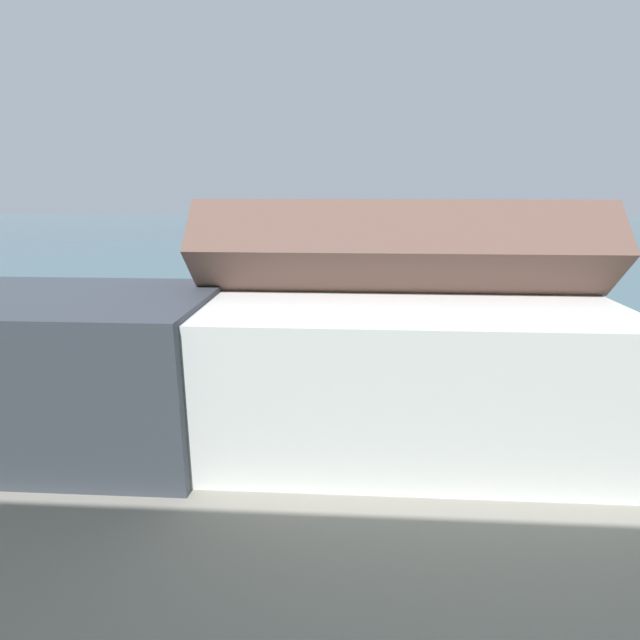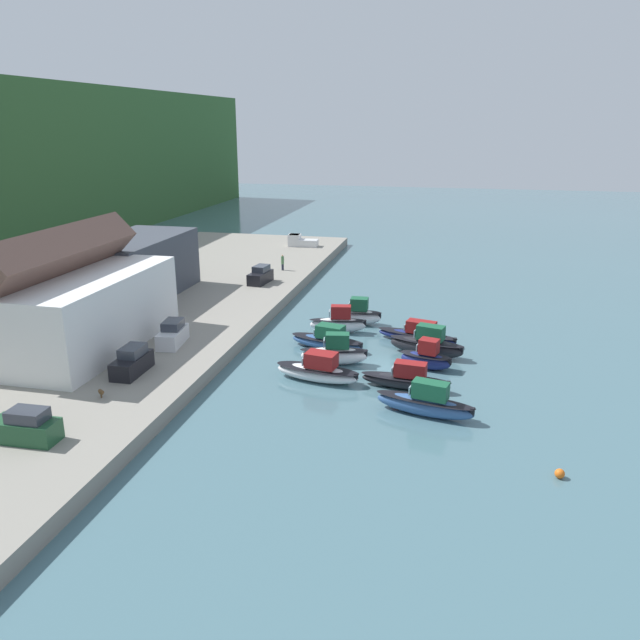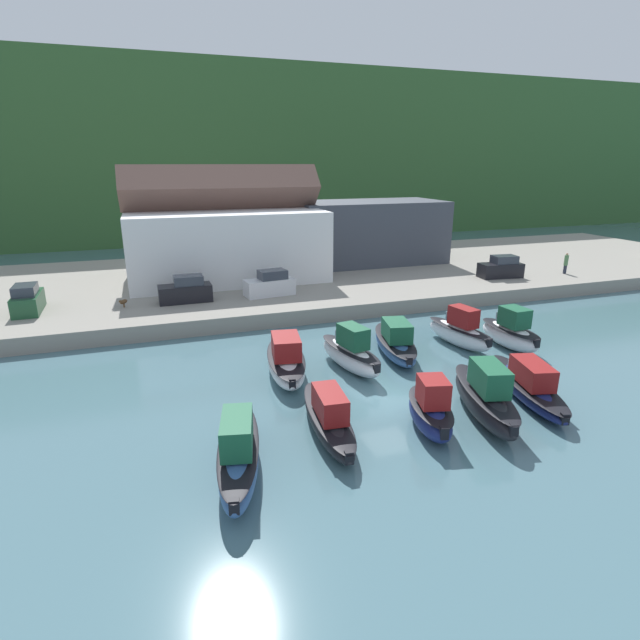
% 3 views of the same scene
% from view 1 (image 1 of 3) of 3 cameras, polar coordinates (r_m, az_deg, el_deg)
% --- Properties ---
extents(ground_plane, '(320.00, 320.00, 0.00)m').
position_cam_1_polar(ground_plane, '(51.86, 1.13, 1.23)').
color(ground_plane, '#476B75').
extents(quay_promenade, '(110.46, 27.55, 1.23)m').
position_cam_1_polar(quay_promenade, '(25.81, -1.44, -12.39)').
color(quay_promenade, gray).
rests_on(quay_promenade, ground_plane).
extents(harbor_clubhouse, '(18.55, 12.04, 10.73)m').
position_cam_1_polar(harbor_clubhouse, '(23.82, 8.58, -3.38)').
color(harbor_clubhouse, white).
rests_on(harbor_clubhouse, quay_promenade).
extents(yacht_club_building, '(16.62, 8.22, 6.80)m').
position_cam_1_polar(yacht_club_building, '(25.87, -30.40, -4.86)').
color(yacht_club_building, '#3D424C').
rests_on(yacht_club_building, quay_promenade).
extents(moored_boat_0, '(3.33, 7.50, 2.49)m').
position_cam_1_polar(moored_boat_0, '(46.67, 6.15, 0.69)').
color(moored_boat_0, silver).
rests_on(moored_boat_0, ground_plane).
extents(moored_boat_1, '(2.64, 6.15, 2.86)m').
position_cam_1_polar(moored_boat_1, '(47.19, 1.39, 1.14)').
color(moored_boat_1, white).
rests_on(moored_boat_1, ground_plane).
extents(moored_boat_2, '(3.66, 7.59, 2.33)m').
position_cam_1_polar(moored_boat_2, '(46.13, -3.37, 0.49)').
color(moored_boat_2, '#33568E').
rests_on(moored_boat_2, ground_plane).
extents(moored_boat_3, '(2.43, 5.96, 2.81)m').
position_cam_1_polar(moored_boat_3, '(46.96, -9.30, 0.84)').
color(moored_boat_3, white).
rests_on(moored_boat_3, ground_plane).
extents(moored_boat_4, '(2.08, 5.28, 2.87)m').
position_cam_1_polar(moored_boat_4, '(49.01, -12.50, 1.31)').
color(moored_boat_4, white).
rests_on(moored_boat_4, ground_plane).
extents(moored_boat_5, '(3.23, 7.56, 2.67)m').
position_cam_1_polar(moored_boat_5, '(55.80, 10.32, 3.03)').
color(moored_boat_5, '#33568E').
rests_on(moored_boat_5, ground_plane).
extents(moored_boat_6, '(2.29, 7.38, 2.25)m').
position_cam_1_polar(moored_boat_6, '(53.73, 5.76, 2.53)').
color(moored_boat_6, black).
rests_on(moored_boat_6, ground_plane).
extents(moored_boat_7, '(2.81, 4.82, 2.68)m').
position_cam_1_polar(moored_boat_7, '(54.91, 0.84, 3.09)').
color(moored_boat_7, navy).
rests_on(moored_boat_7, ground_plane).
extents(moored_boat_8, '(3.52, 7.22, 2.92)m').
position_cam_1_polar(moored_boat_8, '(54.98, -2.45, 3.19)').
color(moored_boat_8, black).
rests_on(moored_boat_8, ground_plane).
extents(moored_boat_9, '(3.76, 8.20, 2.15)m').
position_cam_1_polar(moored_boat_9, '(54.48, -6.29, 2.65)').
color(moored_boat_9, navy).
rests_on(moored_boat_9, ground_plane).
extents(parked_car_1, '(4.40, 2.33, 2.16)m').
position_cam_1_polar(parked_car_1, '(32.85, 3.03, -3.28)').
color(parked_car_1, silver).
rests_on(parked_car_1, quay_promenade).
extents(parked_car_2, '(4.24, 1.88, 2.16)m').
position_cam_1_polar(parked_car_2, '(33.43, 15.10, -3.48)').
color(parked_car_2, black).
rests_on(parked_car_2, quay_promenade).
extents(parked_car_3, '(4.37, 2.25, 2.16)m').
position_cam_1_polar(parked_car_3, '(40.86, -31.69, -1.88)').
color(parked_car_3, black).
rests_on(parked_car_3, quay_promenade).
extents(dog_on_quay, '(0.72, 0.82, 0.68)m').
position_cam_1_polar(dog_on_quay, '(35.02, 22.78, -4.11)').
color(dog_on_quay, brown).
rests_on(dog_on_quay, quay_promenade).
extents(mooring_buoy_0, '(0.59, 0.59, 0.59)m').
position_cam_1_polar(mooring_buoy_0, '(65.15, 15.31, 3.87)').
color(mooring_buoy_0, orange).
rests_on(mooring_buoy_0, ground_plane).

